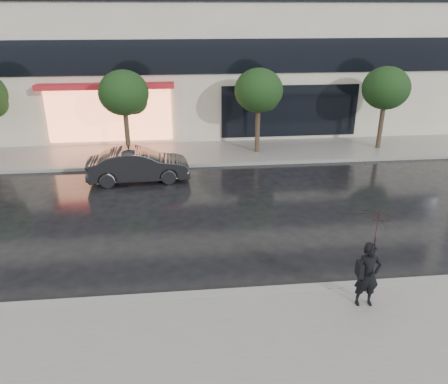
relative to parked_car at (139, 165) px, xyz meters
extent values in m
plane|color=black|center=(2.30, -7.00, -0.66)|extent=(120.00, 120.00, 0.00)
cube|color=slate|center=(2.30, -10.25, -0.60)|extent=(60.00, 4.50, 0.12)
cube|color=slate|center=(2.30, 3.25, -0.60)|extent=(60.00, 3.50, 0.12)
cube|color=gray|center=(2.30, -8.00, -0.59)|extent=(60.00, 0.25, 0.14)
cube|color=gray|center=(2.30, 1.50, -0.59)|extent=(60.00, 0.25, 0.14)
cube|color=black|center=(2.30, 4.94, 3.64)|extent=(28.00, 0.12, 1.60)
cube|color=#FF8C59|center=(-1.70, 4.92, 0.94)|extent=(6.00, 0.10, 2.60)
cube|color=red|center=(-1.70, 4.59, 2.39)|extent=(6.40, 0.70, 0.25)
cube|color=black|center=(7.30, 4.94, 0.94)|extent=(7.00, 0.10, 2.60)
cylinder|color=#33261C|center=(-0.70, 3.00, 0.44)|extent=(0.22, 0.22, 2.20)
ellipsoid|color=black|center=(-0.70, 3.00, 2.34)|extent=(2.20, 2.20, 1.98)
sphere|color=black|center=(-0.30, 3.20, 1.94)|extent=(1.20, 1.20, 1.20)
cylinder|color=#33261C|center=(5.30, 3.00, 0.44)|extent=(0.22, 0.22, 2.20)
ellipsoid|color=black|center=(5.30, 3.00, 2.34)|extent=(2.20, 2.20, 1.98)
sphere|color=black|center=(5.70, 3.20, 1.94)|extent=(1.20, 1.20, 1.20)
cylinder|color=#33261C|center=(11.30, 3.00, 0.44)|extent=(0.22, 0.22, 2.20)
ellipsoid|color=black|center=(11.30, 3.00, 2.34)|extent=(2.20, 2.20, 1.98)
sphere|color=black|center=(11.70, 3.20, 1.94)|extent=(1.20, 1.20, 1.20)
imported|color=black|center=(0.00, 0.00, 0.00)|extent=(4.09, 1.70, 1.31)
imported|color=black|center=(5.73, -8.77, 0.24)|extent=(0.58, 0.39, 1.56)
imported|color=black|center=(5.78, -8.77, 1.33)|extent=(1.05, 1.07, 0.93)
cylinder|color=black|center=(5.78, -8.77, 0.81)|extent=(0.02, 0.02, 0.78)
cube|color=black|center=(5.50, -8.81, 0.43)|extent=(0.11, 0.29, 0.33)
camera|label=1|loc=(1.68, -16.65, 5.71)|focal=35.00mm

